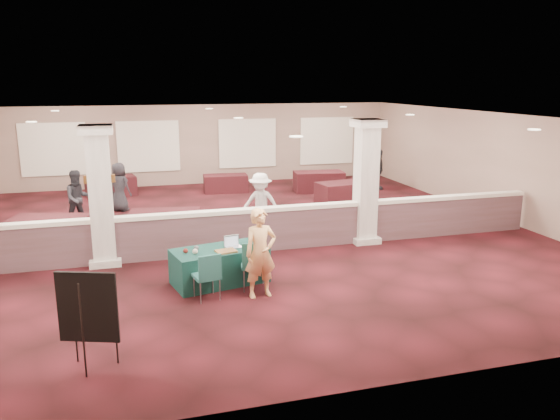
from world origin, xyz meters
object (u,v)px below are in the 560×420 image
object	(u,v)px
far_table_front_center	(165,224)
attendee_b	(261,204)
far_table_back_left	(111,186)
woman	(261,253)
easel_board	(88,308)
far_table_front_left	(51,232)
attendee_d	(119,187)
far_table_front_right	(346,194)
attendee_a	(78,198)
attendee_c	(379,169)
far_table_back_center	(226,183)
conf_chair_side	(208,273)
near_table	(220,266)
far_table_back_right	(319,181)
conf_chair_main	(254,261)

from	to	relation	value
far_table_front_center	attendee_b	xyz separation A→B (m)	(2.58, -0.30, 0.48)
far_table_back_left	attendee_b	size ratio (longest dim) A/B	1.02
far_table_back_left	attendee_b	xyz separation A→B (m)	(4.06, -6.42, 0.50)
woman	attendee_b	distance (m)	4.50
easel_board	attendee_b	world-z (taller)	attendee_b
far_table_front_left	attendee_d	xyz separation A→B (m)	(1.71, 3.58, 0.40)
far_table_front_right	attendee_a	size ratio (longest dim) A/B	1.20
far_table_front_center	attendee_c	size ratio (longest dim) A/B	1.17
attendee_c	far_table_back_center	bearing A→B (deg)	102.86
far_table_front_left	far_table_back_center	size ratio (longest dim) A/B	1.17
far_table_front_center	far_table_front_right	world-z (taller)	far_table_front_right
easel_board	attendee_a	world-z (taller)	attendee_a
conf_chair_side	far_table_front_center	world-z (taller)	conf_chair_side
easel_board	attendee_c	size ratio (longest dim) A/B	0.96
easel_board	far_table_front_center	distance (m)	6.90
near_table	far_table_front_left	size ratio (longest dim) A/B	1.01
near_table	woman	world-z (taller)	woman
woman	far_table_front_center	xyz separation A→B (m)	(-1.49, 4.66, -0.51)
attendee_b	attendee_c	bearing A→B (deg)	68.97
far_table_back_right	woman	bearing A→B (deg)	-116.05
far_table_front_left	attendee_d	bearing A→B (deg)	64.49
far_table_front_center	far_table_back_center	distance (m)	6.29
far_table_back_left	far_table_back_right	world-z (taller)	far_table_back_right
far_table_back_center	far_table_front_center	bearing A→B (deg)	-115.32
far_table_back_center	far_table_front_left	bearing A→B (deg)	-134.34
far_table_front_right	far_table_back_right	xyz separation A→B (m)	(-0.07, 2.53, -0.02)
near_table	attendee_d	distance (m)	7.57
far_table_back_right	attendee_c	world-z (taller)	attendee_c
attendee_a	attendee_c	world-z (taller)	attendee_a
attendee_a	attendee_b	xyz separation A→B (m)	(4.88, -2.27, 0.03)
conf_chair_side	woman	distance (m)	1.08
far_table_front_left	attendee_c	world-z (taller)	attendee_c
far_table_front_right	attendee_d	xyz separation A→B (m)	(-7.37, 1.26, 0.39)
near_table	far_table_back_center	distance (m)	9.57
far_table_back_center	attendee_d	world-z (taller)	attendee_d
far_table_front_left	attendee_d	size ratio (longest dim) A/B	1.21
easel_board	attendee_b	bearing A→B (deg)	76.97
conf_chair_side	far_table_back_left	distance (m)	10.89
near_table	conf_chair_main	xyz separation A→B (m)	(0.60, -0.60, 0.24)
attendee_c	far_table_back_right	bearing A→B (deg)	107.10
attendee_c	attendee_b	bearing A→B (deg)	153.06
attendee_a	attendee_d	bearing A→B (deg)	35.81
far_table_front_center	attendee_a	size ratio (longest dim) A/B	1.12
near_table	conf_chair_side	xyz separation A→B (m)	(-0.37, -0.88, 0.19)
far_table_back_left	far_table_back_center	world-z (taller)	far_table_back_left
near_table	woman	bearing A→B (deg)	-67.71
conf_chair_side	far_table_back_center	world-z (taller)	conf_chair_side
far_table_front_left	attendee_a	xyz separation A→B (m)	(0.57, 1.97, 0.43)
woman	attendee_d	world-z (taller)	woman
conf_chair_main	far_table_front_center	world-z (taller)	conf_chair_main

